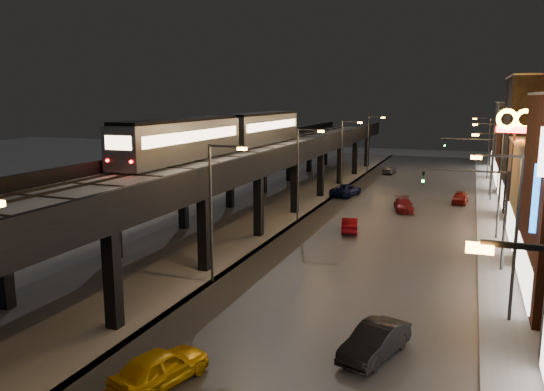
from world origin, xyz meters
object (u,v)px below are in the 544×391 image
(car_onc_silver, at_px, (375,342))
(car_taxi, at_px, (160,368))
(car_far_white, at_px, (389,170))
(car_onc_red, at_px, (460,198))
(car_near_white, at_px, (350,225))
(car_mid_silver, at_px, (346,190))
(car_onc_white, at_px, (404,205))
(subway_train, at_px, (228,133))

(car_onc_silver, bearing_deg, car_taxi, -127.09)
(car_far_white, height_order, car_onc_red, car_far_white)
(car_near_white, relative_size, car_far_white, 0.99)
(car_far_white, relative_size, car_onc_red, 1.00)
(car_near_white, height_order, car_onc_red, car_onc_red)
(car_mid_silver, height_order, car_onc_red, car_mid_silver)
(car_taxi, distance_m, car_onc_red, 46.39)
(car_near_white, bearing_deg, car_mid_silver, -87.21)
(car_onc_silver, distance_m, car_onc_red, 39.66)
(car_near_white, xyz_separation_m, car_onc_white, (3.44, 10.60, 0.00))
(car_taxi, xyz_separation_m, car_near_white, (1.84, 28.09, -0.12))
(subway_train, distance_m, car_onc_red, 27.31)
(car_taxi, bearing_deg, car_onc_red, -87.33)
(car_far_white, height_order, car_onc_white, car_far_white)
(car_near_white, height_order, car_mid_silver, car_mid_silver)
(car_taxi, distance_m, car_near_white, 28.15)
(car_near_white, bearing_deg, car_onc_red, -128.78)
(car_onc_red, bearing_deg, car_near_white, -113.88)
(car_onc_red, bearing_deg, car_far_white, 121.21)
(car_onc_red, bearing_deg, subway_train, -144.35)
(car_mid_silver, height_order, car_onc_silver, car_onc_silver)
(car_far_white, distance_m, car_onc_white, 28.20)
(subway_train, relative_size, car_taxi, 7.99)
(car_far_white, bearing_deg, car_near_white, 97.91)
(subway_train, height_order, car_near_white, subway_train)
(car_near_white, distance_m, car_onc_silver, 23.33)
(car_taxi, relative_size, car_near_white, 1.15)
(car_taxi, height_order, car_far_white, car_taxi)
(car_taxi, bearing_deg, car_near_white, -77.65)
(car_onc_white, bearing_deg, car_onc_silver, -97.77)
(subway_train, bearing_deg, car_far_white, 72.21)
(subway_train, relative_size, car_onc_white, 8.07)
(car_near_white, distance_m, car_mid_silver, 17.59)
(car_far_white, relative_size, car_onc_silver, 0.87)
(car_far_white, bearing_deg, car_mid_silver, 89.00)
(subway_train, bearing_deg, car_onc_red, 31.87)
(car_onc_white, relative_size, car_onc_red, 1.13)
(car_mid_silver, bearing_deg, car_far_white, -84.88)
(subway_train, height_order, car_onc_silver, subway_train)
(subway_train, xyz_separation_m, car_mid_silver, (9.10, 13.87, -7.64))
(car_near_white, bearing_deg, car_onc_silver, 94.05)
(car_mid_silver, relative_size, car_onc_white, 1.16)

